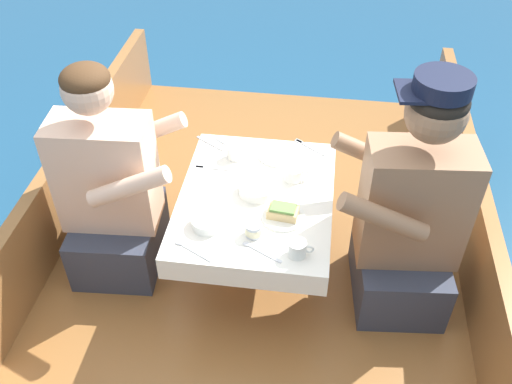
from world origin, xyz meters
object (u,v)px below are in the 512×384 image
coffee_cup_port (297,248)px  coffee_cup_center (294,173)px  tin_can (254,230)px  sandwich (283,211)px  person_port (111,193)px  person_starboard (409,218)px  coffee_cup_starboard (234,152)px

coffee_cup_port → coffee_cup_center: size_ratio=0.90×
coffee_cup_port → tin_can: 0.19m
sandwich → coffee_cup_center: 0.24m
sandwich → tin_can: bearing=-131.9°
person_port → coffee_cup_port: size_ratio=10.40×
person_port → sandwich: person_port is taller
sandwich → tin_can: 0.15m
coffee_cup_center → person_starboard: bearing=-22.1°
tin_can → coffee_cup_starboard: bearing=108.0°
coffee_cup_starboard → person_port: bearing=-151.0°
person_port → tin_can: person_port is taller
coffee_cup_port → tin_can: coffee_cup_port is taller
sandwich → person_port: bearing=173.3°
person_starboard → coffee_cup_starboard: person_starboard is taller
person_starboard → sandwich: bearing=0.7°
coffee_cup_port → person_starboard: bearing=30.1°
coffee_cup_port → coffee_cup_starboard: (-0.32, 0.55, -0.00)m
person_port → coffee_cup_center: 0.78m
coffee_cup_starboard → sandwich: bearing=-54.7°
coffee_cup_center → tin_can: coffee_cup_center is taller
person_starboard → coffee_cup_center: (-0.47, 0.19, 0.02)m
person_starboard → tin_can: bearing=10.1°
person_starboard → person_port: bearing=-7.0°
sandwich → coffee_cup_port: size_ratio=1.31×
person_port → coffee_cup_center: bearing=8.0°
sandwich → coffee_cup_starboard: (-0.25, 0.36, -0.00)m
sandwich → coffee_cup_starboard: 0.44m
coffee_cup_center → person_port: bearing=-168.3°
sandwich → tin_can: sandwich is taller
person_port → sandwich: (0.74, -0.09, 0.07)m
coffee_cup_starboard → coffee_cup_center: coffee_cup_starboard is taller
person_port → coffee_cup_port: 0.86m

